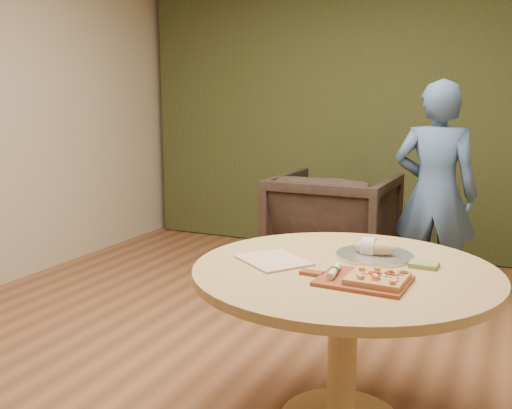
{
  "coord_description": "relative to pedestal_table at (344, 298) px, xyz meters",
  "views": [
    {
      "loc": [
        1.19,
        -2.51,
        1.47
      ],
      "look_at": [
        -0.07,
        0.25,
        0.91
      ],
      "focal_mm": 40.0,
      "sensor_mm": 36.0,
      "label": 1
    }
  ],
  "objects": [
    {
      "name": "room_shell",
      "position": [
        -0.55,
        0.17,
        0.79
      ],
      "size": [
        5.04,
        6.04,
        2.84
      ],
      "color": "brown",
      "rests_on": "ground"
    },
    {
      "name": "curtain",
      "position": [
        -0.55,
        3.07,
        0.79
      ],
      "size": [
        4.8,
        0.14,
        2.78
      ],
      "primitive_type": "cube",
      "color": "#2B3116",
      "rests_on": "ground"
    },
    {
      "name": "pedestal_table",
      "position": [
        0.0,
        0.0,
        0.0
      ],
      "size": [
        1.33,
        1.33,
        0.75
      ],
      "rotation": [
        0.0,
        0.0,
        -0.07
      ],
      "color": "tan",
      "rests_on": "ground"
    },
    {
      "name": "pizza_paddle",
      "position": [
        0.12,
        -0.17,
        0.15
      ],
      "size": [
        0.45,
        0.3,
        0.01
      ],
      "rotation": [
        0.0,
        0.0,
        -0.05
      ],
      "color": "brown",
      "rests_on": "pedestal_table"
    },
    {
      "name": "flatbread_pizza",
      "position": [
        0.18,
        -0.18,
        0.17
      ],
      "size": [
        0.23,
        0.23,
        0.04
      ],
      "rotation": [
        0.0,
        0.0,
        -0.05
      ],
      "color": "tan",
      "rests_on": "pizza_paddle"
    },
    {
      "name": "cutlery_roll",
      "position": [
        0.0,
        -0.16,
        0.17
      ],
      "size": [
        0.05,
        0.2,
        0.03
      ],
      "rotation": [
        0.0,
        0.0,
        0.1
      ],
      "color": "beige",
      "rests_on": "pizza_paddle"
    },
    {
      "name": "newspaper",
      "position": [
        -0.32,
        -0.05,
        0.15
      ],
      "size": [
        0.39,
        0.38,
        0.01
      ],
      "primitive_type": "cube",
      "rotation": [
        0.0,
        0.0,
        -0.63
      ],
      "color": "white",
      "rests_on": "pedestal_table"
    },
    {
      "name": "serving_tray",
      "position": [
        0.08,
        0.22,
        0.15
      ],
      "size": [
        0.36,
        0.36,
        0.02
      ],
      "color": "silver",
      "rests_on": "pedestal_table"
    },
    {
      "name": "bread_roll",
      "position": [
        0.07,
        0.22,
        0.18
      ],
      "size": [
        0.19,
        0.09,
        0.09
      ],
      "color": "tan",
      "rests_on": "serving_tray"
    },
    {
      "name": "green_packet",
      "position": [
        0.31,
        0.15,
        0.15
      ],
      "size": [
        0.12,
        0.1,
        0.02
      ],
      "primitive_type": "cube",
      "rotation": [
        0.0,
        0.0,
        -0.04
      ],
      "color": "#5C6F32",
      "rests_on": "pedestal_table"
    },
    {
      "name": "armchair",
      "position": [
        -0.69,
        2.14,
        -0.13
      ],
      "size": [
        0.96,
        0.9,
        0.97
      ],
      "primitive_type": "imported",
      "rotation": [
        0.0,
        0.0,
        3.12
      ],
      "color": "black",
      "rests_on": "ground"
    },
    {
      "name": "person_standing",
      "position": [
        0.14,
        1.84,
        0.19
      ],
      "size": [
        0.59,
        0.39,
        1.61
      ],
      "primitive_type": "imported",
      "rotation": [
        0.0,
        0.0,
        3.15
      ],
      "color": "#3A5780",
      "rests_on": "ground"
    }
  ]
}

